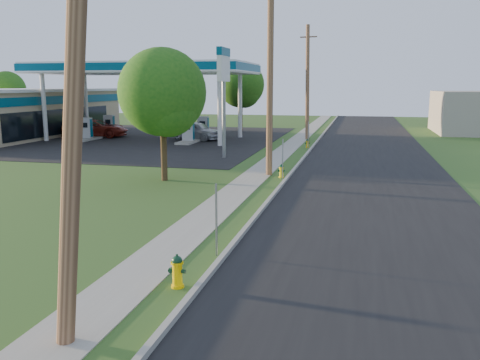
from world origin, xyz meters
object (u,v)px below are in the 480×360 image
fuel_pump_nw (87,132)px  car_silver (196,130)px  utility_pole_far (307,82)px  hydrant_near (177,271)px  price_pylon (224,71)px  tree_verge (164,96)px  hydrant_mid (281,171)px  fuel_pump_ne (188,134)px  hydrant_far (307,143)px  fuel_pump_sw (109,128)px  fuel_pump_se (203,130)px  tree_lot (242,86)px  tree_back (8,91)px  car_red (96,128)px  utility_pole_near (74,71)px  utility_pole_mid (270,77)px

fuel_pump_nw → car_silver: fuel_pump_nw is taller
utility_pole_far → hydrant_near: bearing=-89.0°
price_pylon → tree_verge: bearing=-94.9°
hydrant_near → hydrant_mid: (0.15, 14.53, -0.05)m
fuel_pump_ne → hydrant_far: fuel_pump_ne is taller
fuel_pump_sw → hydrant_near: 37.06m
fuel_pump_se → price_pylon: size_ratio=0.47×
utility_pole_far → tree_lot: utility_pole_far is taller
tree_back → hydrant_mid: bearing=-35.5°
fuel_pump_nw → hydrant_far: (18.63, -0.96, -0.39)m
fuel_pump_sw → hydrant_far: fuel_pump_sw is taller
car_red → utility_pole_near: bearing=-161.0°
utility_pole_far → fuel_pump_ne: bearing=-150.7°
utility_pole_near → fuel_pump_se: utility_pole_near is taller
hydrant_near → car_silver: size_ratio=0.17×
tree_back → hydrant_mid: size_ratio=8.77×
price_pylon → car_silver: 12.25m
price_pylon → hydrant_far: (4.63, 6.54, -5.10)m
fuel_pump_ne → car_silver: size_ratio=0.68×
utility_pole_near → price_pylon: 23.83m
fuel_pump_ne → hydrant_near: 29.68m
fuel_pump_ne → fuel_pump_se: bearing=90.0°
utility_pole_far → price_pylon: size_ratio=1.39×
utility_pole_near → fuel_pump_se: bearing=104.3°
fuel_pump_ne → utility_pole_near: bearing=-74.0°
fuel_pump_sw → tree_back: bearing=156.3°
fuel_pump_ne → car_red: bearing=164.4°
tree_verge → hydrant_near: tree_verge is taller
tree_verge → hydrant_mid: 6.86m
tree_lot → car_red: bearing=-144.1°
car_silver → fuel_pump_ne: bearing=-154.4°
utility_pole_mid → car_silver: 18.51m
utility_pole_far → tree_back: 34.21m
utility_pole_near → utility_pole_far: (-0.00, 36.00, 0.00)m
utility_pole_mid → fuel_pump_ne: bearing=124.4°
utility_pole_near → tree_lot: bearing=99.6°
hydrant_mid → car_silver: size_ratio=0.15×
tree_lot → car_red: tree_lot is taller
utility_pole_far → tree_verge: utility_pole_far is taller
fuel_pump_ne → car_silver: fuel_pump_ne is taller
tree_verge → hydrant_far: 16.13m
fuel_pump_se → car_red: size_ratio=0.57×
hydrant_near → price_pylon: bearing=102.3°
fuel_pump_nw → price_pylon: 16.57m
tree_verge → utility_pole_near: bearing=-73.2°
fuel_pump_ne → car_red: (-9.63, 2.69, 0.06)m
tree_verge → car_red: size_ratio=1.13×
utility_pole_far → hydrant_near: size_ratio=11.97×
utility_pole_near → fuel_pump_se: size_ratio=2.96×
tree_verge → hydrant_far: (5.34, 14.75, -3.75)m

